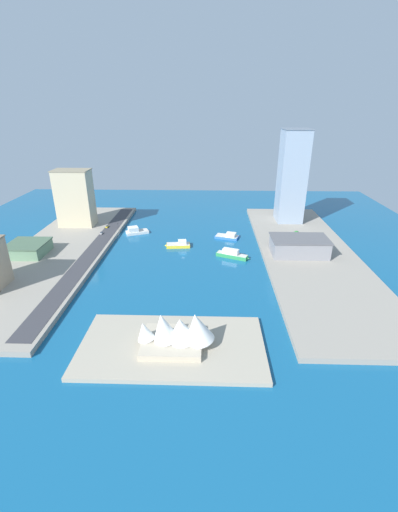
{
  "coord_description": "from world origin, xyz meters",
  "views": [
    {
      "loc": [
        -19.98,
        242.28,
        105.43
      ],
      "look_at": [
        -12.63,
        10.29,
        3.65
      ],
      "focal_mm": 24.13,
      "sensor_mm": 36.0,
      "label": 1
    }
  ],
  "objects_px": {
    "ferry_white_commuter": "(136,231)",
    "warehouse_low_gray": "(299,246)",
    "ferry_yellow_fast": "(179,245)",
    "terminal_long_green": "(28,248)",
    "catamaran_blue": "(228,236)",
    "sedan_silver": "(101,233)",
    "tower_tall_glass": "(292,177)",
    "ferry_green_doubledeck": "(232,254)",
    "opera_landmark": "(178,331)",
    "taxi_yellow_cab": "(107,226)",
    "traffic_light_waterfront": "(118,225)",
    "office_block_beige": "(75,198)"
  },
  "relations": [
    {
      "from": "ferry_yellow_fast",
      "to": "opera_landmark",
      "type": "bearing_deg",
      "value": 94.74
    },
    {
      "from": "catamaran_blue",
      "to": "office_block_beige",
      "type": "bearing_deg",
      "value": -9.32
    },
    {
      "from": "warehouse_low_gray",
      "to": "sedan_silver",
      "type": "distance_m",
      "value": 165.27
    },
    {
      "from": "opera_landmark",
      "to": "ferry_white_commuter",
      "type": "bearing_deg",
      "value": -71.79
    },
    {
      "from": "catamaran_blue",
      "to": "sedan_silver",
      "type": "distance_m",
      "value": 109.9
    },
    {
      "from": "sedan_silver",
      "to": "warehouse_low_gray",
      "type": "bearing_deg",
      "value": 166.5
    },
    {
      "from": "office_block_beige",
      "to": "terminal_long_green",
      "type": "bearing_deg",
      "value": 79.27
    },
    {
      "from": "warehouse_low_gray",
      "to": "taxi_yellow_cab",
      "type": "xyz_separation_m",
      "value": [
        160.63,
        -56.22,
        -5.52
      ]
    },
    {
      "from": "taxi_yellow_cab",
      "to": "traffic_light_waterfront",
      "type": "height_order",
      "value": "traffic_light_waterfront"
    },
    {
      "from": "taxi_yellow_cab",
      "to": "sedan_silver",
      "type": "distance_m",
      "value": 17.66
    },
    {
      "from": "ferry_green_doubledeck",
      "to": "opera_landmark",
      "type": "relative_size",
      "value": 0.68
    },
    {
      "from": "catamaran_blue",
      "to": "terminal_long_green",
      "type": "height_order",
      "value": "terminal_long_green"
    },
    {
      "from": "ferry_green_doubledeck",
      "to": "terminal_long_green",
      "type": "xyz_separation_m",
      "value": [
        152.84,
        5.36,
        5.0
      ]
    },
    {
      "from": "ferry_yellow_fast",
      "to": "catamaran_blue",
      "type": "bearing_deg",
      "value": -152.41
    },
    {
      "from": "warehouse_low_gray",
      "to": "sedan_silver",
      "type": "relative_size",
      "value": 9.44
    },
    {
      "from": "ferry_white_commuter",
      "to": "warehouse_low_gray",
      "type": "height_order",
      "value": "warehouse_low_gray"
    },
    {
      "from": "ferry_white_commuter",
      "to": "ferry_yellow_fast",
      "type": "height_order",
      "value": "ferry_white_commuter"
    },
    {
      "from": "ferry_yellow_fast",
      "to": "ferry_green_doubledeck",
      "type": "distance_m",
      "value": 46.47
    },
    {
      "from": "ferry_white_commuter",
      "to": "tower_tall_glass",
      "type": "xyz_separation_m",
      "value": [
        -141.73,
        -34.61,
        42.66
      ]
    },
    {
      "from": "opera_landmark",
      "to": "terminal_long_green",
      "type": "bearing_deg",
      "value": -39.92
    },
    {
      "from": "ferry_white_commuter",
      "to": "office_block_beige",
      "type": "bearing_deg",
      "value": -13.76
    },
    {
      "from": "tower_tall_glass",
      "to": "traffic_light_waterfront",
      "type": "relative_size",
      "value": 12.92
    },
    {
      "from": "catamaran_blue",
      "to": "warehouse_low_gray",
      "type": "height_order",
      "value": "warehouse_low_gray"
    },
    {
      "from": "catamaran_blue",
      "to": "tower_tall_glass",
      "type": "distance_m",
      "value": 85.64
    },
    {
      "from": "ferry_yellow_fast",
      "to": "traffic_light_waterfront",
      "type": "distance_m",
      "value": 65.33
    },
    {
      "from": "sedan_silver",
      "to": "traffic_light_waterfront",
      "type": "distance_m",
      "value": 16.95
    },
    {
      "from": "taxi_yellow_cab",
      "to": "traffic_light_waterfront",
      "type": "bearing_deg",
      "value": 153.01
    },
    {
      "from": "ferry_green_doubledeck",
      "to": "tower_tall_glass",
      "type": "relative_size",
      "value": 0.3
    },
    {
      "from": "tower_tall_glass",
      "to": "office_block_beige",
      "type": "bearing_deg",
      "value": 5.98
    },
    {
      "from": "catamaran_blue",
      "to": "warehouse_low_gray",
      "type": "distance_m",
      "value": 65.29
    },
    {
      "from": "terminal_long_green",
      "to": "warehouse_low_gray",
      "type": "height_order",
      "value": "warehouse_low_gray"
    },
    {
      "from": "ferry_white_commuter",
      "to": "tower_tall_glass",
      "type": "height_order",
      "value": "tower_tall_glass"
    },
    {
      "from": "sedan_silver",
      "to": "traffic_light_waterfront",
      "type": "bearing_deg",
      "value": -135.68
    },
    {
      "from": "catamaran_blue",
      "to": "taxi_yellow_cab",
      "type": "relative_size",
      "value": 4.68
    },
    {
      "from": "traffic_light_waterfront",
      "to": "catamaran_blue",
      "type": "bearing_deg",
      "value": 174.28
    },
    {
      "from": "ferry_white_commuter",
      "to": "terminal_long_green",
      "type": "relative_size",
      "value": 0.77
    },
    {
      "from": "ferry_green_doubledeck",
      "to": "warehouse_low_gray",
      "type": "distance_m",
      "value": 50.17
    },
    {
      "from": "tower_tall_glass",
      "to": "taxi_yellow_cab",
      "type": "height_order",
      "value": "tower_tall_glass"
    },
    {
      "from": "ferry_green_doubledeck",
      "to": "warehouse_low_gray",
      "type": "height_order",
      "value": "warehouse_low_gray"
    },
    {
      "from": "ferry_yellow_fast",
      "to": "ferry_white_commuter",
      "type": "bearing_deg",
      "value": -36.27
    },
    {
      "from": "taxi_yellow_cab",
      "to": "traffic_light_waterfront",
      "type": "relative_size",
      "value": 0.71
    },
    {
      "from": "catamaran_blue",
      "to": "opera_landmark",
      "type": "bearing_deg",
      "value": 78.46
    },
    {
      "from": "ferry_green_doubledeck",
      "to": "sedan_silver",
      "type": "distance_m",
      "value": 117.81
    },
    {
      "from": "ferry_white_commuter",
      "to": "office_block_beige",
      "type": "height_order",
      "value": "office_block_beige"
    },
    {
      "from": "ferry_yellow_fast",
      "to": "terminal_long_green",
      "type": "bearing_deg",
      "value": 12.91
    },
    {
      "from": "ferry_yellow_fast",
      "to": "office_block_beige",
      "type": "xyz_separation_m",
      "value": [
        97.76,
        -44.08,
        26.58
      ]
    },
    {
      "from": "ferry_green_doubledeck",
      "to": "traffic_light_waterfront",
      "type": "xyz_separation_m",
      "value": [
        99.06,
        -51.23,
        4.87
      ]
    },
    {
      "from": "warehouse_low_gray",
      "to": "office_block_beige",
      "type": "xyz_separation_m",
      "value": [
        189.34,
        -63.09,
        18.97
      ]
    },
    {
      "from": "ferry_green_doubledeck",
      "to": "tower_tall_glass",
      "type": "distance_m",
      "value": 111.63
    },
    {
      "from": "catamaran_blue",
      "to": "tower_tall_glass",
      "type": "relative_size",
      "value": 0.26
    }
  ]
}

